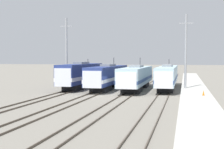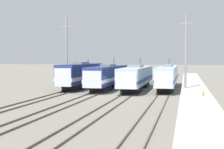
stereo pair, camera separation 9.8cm
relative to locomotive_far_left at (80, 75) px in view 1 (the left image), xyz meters
The scene contains 13 objects.
ground_plane 10.72m from the locomotive_far_left, 47.48° to the right, with size 400.00×400.00×0.00m, color slate.
rail_pair_far_left 8.03m from the locomotive_far_left, 90.00° to the right, with size 1.51×120.00×0.15m.
rail_pair_center_left 9.32m from the locomotive_far_left, 58.56° to the right, with size 1.51×120.00×0.15m.
rail_pair_center_right 12.40m from the locomotive_far_left, 39.28° to the right, with size 1.51×120.00×0.15m.
rail_pair_far_right 16.29m from the locomotive_far_left, 28.60° to the right, with size 1.51×120.00×0.15m.
locomotive_far_left is the anchor object (origin of this frame).
locomotive_center_left 4.74m from the locomotive_far_left, ahead, with size 2.93×18.43×5.12m.
locomotive_center_right 9.48m from the locomotive_far_left, ahead, with size 3.08×18.22×5.11m.
locomotive_far_right 14.31m from the locomotive_far_left, ahead, with size 2.75×19.87×4.87m.
catenary_tower_left 5.11m from the locomotive_far_left, 154.79° to the left, with size 2.17×0.36×11.93m.
catenary_tower_right 17.52m from the locomotive_far_left, ahead, with size 2.17×0.36×11.93m.
platform 20.08m from the locomotive_far_left, 22.77° to the right, with size 4.00×120.00×0.28m.
traffic_cone 21.06m from the locomotive_far_left, 23.44° to the right, with size 0.30×0.30×0.68m.
Camera 1 is at (9.88, -41.49, 4.99)m, focal length 50.00 mm.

